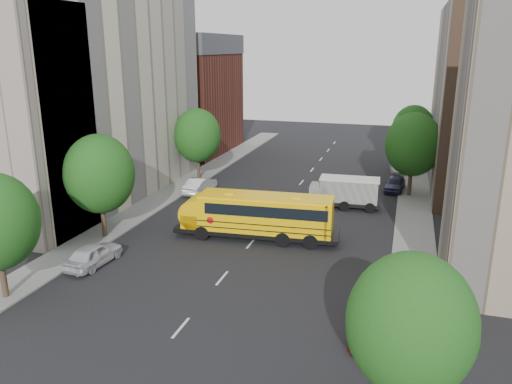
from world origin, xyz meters
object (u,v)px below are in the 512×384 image
at_px(street_tree_3, 411,324).
at_px(safari_truck, 344,192).
at_px(street_tree_2, 198,136).
at_px(street_tree_5, 413,129).
at_px(parked_car_3, 376,321).
at_px(parked_car_0, 94,254).
at_px(parked_car_1, 200,185).
at_px(street_tree_1, 99,174).
at_px(street_tree_4, 413,145).
at_px(parked_car_4, 395,184).
at_px(school_bus, 255,214).
at_px(parked_car_5, 397,166).

height_order(street_tree_3, safari_truck, street_tree_3).
height_order(street_tree_2, street_tree_5, street_tree_2).
xyz_separation_m(safari_truck, parked_car_3, (4.19, -20.23, -0.73)).
height_order(parked_car_0, parked_car_1, parked_car_1).
bearing_deg(street_tree_1, street_tree_2, 90.00).
bearing_deg(street_tree_5, street_tree_3, -90.00).
distance_m(street_tree_4, parked_car_0, 30.35).
relative_size(street_tree_4, parked_car_1, 1.71).
height_order(street_tree_1, parked_car_1, street_tree_1).
relative_size(safari_truck, parked_car_0, 1.47).
xyz_separation_m(parked_car_1, parked_car_4, (18.40, 6.41, -0.04)).
relative_size(street_tree_1, parked_car_4, 1.83).
xyz_separation_m(school_bus, parked_car_1, (-8.78, 10.05, -1.16)).
height_order(school_bus, parked_car_3, school_bus).
bearing_deg(street_tree_2, street_tree_1, -90.00).
distance_m(street_tree_2, school_bus, 18.69).
bearing_deg(parked_car_4, school_bus, -114.95).
xyz_separation_m(safari_truck, parked_car_0, (-14.21, -17.19, -0.70)).
relative_size(street_tree_1, parked_car_3, 1.56).
relative_size(street_tree_1, school_bus, 0.63).
distance_m(street_tree_5, parked_car_1, 26.26).
bearing_deg(safari_truck, street_tree_5, 69.31).
relative_size(safari_truck, parked_car_4, 1.52).
bearing_deg(safari_truck, street_tree_1, -145.39).
xyz_separation_m(street_tree_5, parked_car_1, (-19.80, -16.80, -3.92)).
xyz_separation_m(street_tree_5, parked_car_3, (-1.40, -37.64, -3.97)).
bearing_deg(parked_car_1, parked_car_3, 133.82).
xyz_separation_m(street_tree_4, parked_car_5, (-1.40, 9.73, -4.35)).
bearing_deg(parked_car_1, safari_truck, 179.92).
bearing_deg(parked_car_0, street_tree_5, -115.87).
height_order(street_tree_4, street_tree_5, street_tree_4).
bearing_deg(street_tree_2, street_tree_3, -55.49).
xyz_separation_m(street_tree_2, street_tree_5, (22.00, 12.00, -0.12)).
relative_size(street_tree_3, street_tree_5, 0.95).
relative_size(street_tree_4, parked_car_4, 1.87).
height_order(street_tree_1, street_tree_4, street_tree_4).
bearing_deg(school_bus, parked_car_5, 64.14).
xyz_separation_m(street_tree_5, safari_truck, (-5.59, -17.41, -3.24)).
bearing_deg(school_bus, safari_truck, 55.60).
distance_m(street_tree_3, parked_car_0, 22.23).
bearing_deg(parked_car_4, street_tree_2, -170.16).
bearing_deg(street_tree_1, parked_car_4, 43.59).
relative_size(street_tree_3, parked_car_3, 1.40).
bearing_deg(school_bus, street_tree_3, -61.74).
height_order(street_tree_1, parked_car_5, street_tree_1).
xyz_separation_m(street_tree_3, parked_car_4, (-1.40, 33.61, -3.72)).
bearing_deg(parked_car_5, parked_car_1, -147.13).
bearing_deg(parked_car_3, street_tree_1, 163.81).
distance_m(street_tree_3, street_tree_4, 32.01).
relative_size(parked_car_3, parked_car_4, 1.17).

